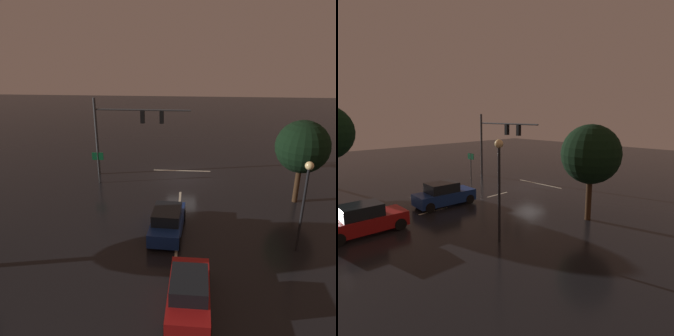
% 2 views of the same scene
% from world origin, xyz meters
% --- Properties ---
extents(ground_plane, '(80.00, 80.00, 0.00)m').
position_xyz_m(ground_plane, '(0.00, 0.00, 0.00)').
color(ground_plane, black).
extents(traffic_signal_assembly, '(7.85, 0.47, 6.57)m').
position_xyz_m(traffic_signal_assembly, '(4.57, -0.30, 4.42)').
color(traffic_signal_assembly, '#383A3D').
rests_on(traffic_signal_assembly, ground_plane).
extents(lane_dash_far, '(0.16, 2.20, 0.01)m').
position_xyz_m(lane_dash_far, '(0.00, 4.00, 0.00)').
color(lane_dash_far, beige).
rests_on(lane_dash_far, ground_plane).
extents(lane_dash_mid, '(0.16, 2.20, 0.01)m').
position_xyz_m(lane_dash_mid, '(0.00, 10.00, 0.00)').
color(lane_dash_mid, beige).
rests_on(lane_dash_mid, ground_plane).
extents(lane_dash_near, '(0.16, 2.20, 0.01)m').
position_xyz_m(lane_dash_near, '(0.00, 16.00, 0.00)').
color(lane_dash_near, beige).
rests_on(lane_dash_near, ground_plane).
extents(stop_bar, '(5.00, 0.16, 0.01)m').
position_xyz_m(stop_bar, '(0.00, -1.49, 0.00)').
color(stop_bar, beige).
rests_on(stop_bar, ground_plane).
extents(car_approaching, '(2.15, 4.46, 1.70)m').
position_xyz_m(car_approaching, '(0.62, 8.72, 0.80)').
color(car_approaching, navy).
rests_on(car_approaching, ground_plane).
extents(car_distant, '(2.01, 4.41, 1.70)m').
position_xyz_m(car_distant, '(-0.73, 14.73, 0.80)').
color(car_distant, maroon).
rests_on(car_distant, ground_plane).
extents(street_lamp_left_kerb, '(0.44, 0.44, 5.31)m').
position_xyz_m(street_lamp_left_kerb, '(-6.68, 10.11, 3.69)').
color(street_lamp_left_kerb, black).
rests_on(street_lamp_left_kerb, ground_plane).
extents(route_sign, '(0.90, 0.09, 2.64)m').
position_xyz_m(route_sign, '(6.60, 1.57, 1.90)').
color(route_sign, '#383A3D').
rests_on(route_sign, ground_plane).
extents(tree_left_near, '(3.63, 3.63, 5.96)m').
position_xyz_m(tree_left_near, '(-8.27, 3.96, 4.13)').
color(tree_left_near, '#382314').
rests_on(tree_left_near, ground_plane).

